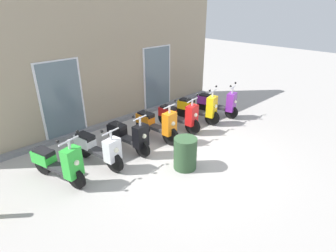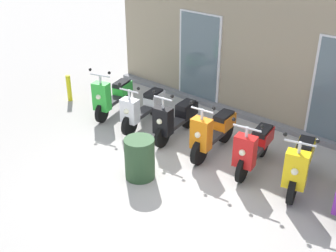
{
  "view_description": "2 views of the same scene",
  "coord_description": "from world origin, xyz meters",
  "px_view_note": "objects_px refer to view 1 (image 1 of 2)",
  "views": [
    {
      "loc": [
        -4.63,
        -4.15,
        3.72
      ],
      "look_at": [
        -0.02,
        0.73,
        0.64
      ],
      "focal_mm": 29.08,
      "sensor_mm": 36.0,
      "label": 1
    },
    {
      "loc": [
        4.29,
        -4.95,
        4.46
      ],
      "look_at": [
        -0.69,
        0.76,
        0.57
      ],
      "focal_mm": 44.86,
      "sensor_mm": 36.0,
      "label": 2
    }
  ],
  "objects_px": {
    "scooter_yellow": "(199,108)",
    "scooter_white": "(98,148)",
    "scooter_purple": "(218,103)",
    "scooter_green": "(58,163)",
    "scooter_orange": "(157,124)",
    "trash_bin": "(185,153)",
    "scooter_red": "(179,116)",
    "scooter_black": "(128,135)"
  },
  "relations": [
    {
      "from": "scooter_black",
      "to": "scooter_red",
      "type": "relative_size",
      "value": 0.99
    },
    {
      "from": "scooter_red",
      "to": "scooter_purple",
      "type": "bearing_deg",
      "value": -3.15
    },
    {
      "from": "scooter_white",
      "to": "scooter_red",
      "type": "height_order",
      "value": "scooter_red"
    },
    {
      "from": "scooter_white",
      "to": "scooter_purple",
      "type": "xyz_separation_m",
      "value": [
        4.72,
        -0.06,
        0.02
      ]
    },
    {
      "from": "scooter_white",
      "to": "scooter_orange",
      "type": "height_order",
      "value": "scooter_orange"
    },
    {
      "from": "scooter_green",
      "to": "scooter_orange",
      "type": "relative_size",
      "value": 0.95
    },
    {
      "from": "scooter_green",
      "to": "scooter_red",
      "type": "xyz_separation_m",
      "value": [
        3.88,
        0.08,
        -0.0
      ]
    },
    {
      "from": "scooter_white",
      "to": "scooter_orange",
      "type": "xyz_separation_m",
      "value": [
        1.94,
        0.02,
        0.04
      ]
    },
    {
      "from": "scooter_orange",
      "to": "scooter_red",
      "type": "xyz_separation_m",
      "value": [
        0.94,
        0.02,
        -0.01
      ]
    },
    {
      "from": "scooter_black",
      "to": "scooter_orange",
      "type": "distance_m",
      "value": 1.0
    },
    {
      "from": "scooter_orange",
      "to": "scooter_yellow",
      "type": "xyz_separation_m",
      "value": [
        1.86,
        0.02,
        -0.0
      ]
    },
    {
      "from": "scooter_orange",
      "to": "scooter_yellow",
      "type": "height_order",
      "value": "scooter_orange"
    },
    {
      "from": "scooter_red",
      "to": "scooter_yellow",
      "type": "height_order",
      "value": "scooter_yellow"
    },
    {
      "from": "scooter_purple",
      "to": "scooter_green",
      "type": "bearing_deg",
      "value": 179.77
    },
    {
      "from": "scooter_white",
      "to": "scooter_green",
      "type": "bearing_deg",
      "value": -177.79
    },
    {
      "from": "scooter_white",
      "to": "scooter_purple",
      "type": "relative_size",
      "value": 1.07
    },
    {
      "from": "scooter_green",
      "to": "trash_bin",
      "type": "distance_m",
      "value": 2.89
    },
    {
      "from": "scooter_green",
      "to": "scooter_yellow",
      "type": "bearing_deg",
      "value": 0.95
    },
    {
      "from": "scooter_orange",
      "to": "scooter_purple",
      "type": "height_order",
      "value": "scooter_orange"
    },
    {
      "from": "scooter_yellow",
      "to": "scooter_purple",
      "type": "distance_m",
      "value": 0.92
    },
    {
      "from": "scooter_green",
      "to": "scooter_orange",
      "type": "distance_m",
      "value": 2.95
    },
    {
      "from": "scooter_white",
      "to": "scooter_black",
      "type": "bearing_deg",
      "value": 1.97
    },
    {
      "from": "scooter_yellow",
      "to": "trash_bin",
      "type": "relative_size",
      "value": 1.94
    },
    {
      "from": "scooter_black",
      "to": "scooter_red",
      "type": "bearing_deg",
      "value": 0.23
    },
    {
      "from": "scooter_green",
      "to": "scooter_yellow",
      "type": "relative_size",
      "value": 1.0
    },
    {
      "from": "scooter_yellow",
      "to": "scooter_purple",
      "type": "xyz_separation_m",
      "value": [
        0.92,
        -0.1,
        -0.01
      ]
    },
    {
      "from": "scooter_black",
      "to": "scooter_purple",
      "type": "height_order",
      "value": "scooter_purple"
    },
    {
      "from": "scooter_yellow",
      "to": "scooter_purple",
      "type": "height_order",
      "value": "scooter_yellow"
    },
    {
      "from": "scooter_black",
      "to": "scooter_yellow",
      "type": "xyz_separation_m",
      "value": [
        2.87,
        0.01,
        0.01
      ]
    },
    {
      "from": "scooter_purple",
      "to": "scooter_orange",
      "type": "bearing_deg",
      "value": 178.36
    },
    {
      "from": "scooter_yellow",
      "to": "trash_bin",
      "type": "height_order",
      "value": "scooter_yellow"
    },
    {
      "from": "scooter_orange",
      "to": "trash_bin",
      "type": "height_order",
      "value": "scooter_orange"
    },
    {
      "from": "scooter_purple",
      "to": "trash_bin",
      "type": "distance_m",
      "value": 3.62
    },
    {
      "from": "scooter_white",
      "to": "scooter_purple",
      "type": "height_order",
      "value": "scooter_purple"
    },
    {
      "from": "scooter_black",
      "to": "scooter_yellow",
      "type": "height_order",
      "value": "scooter_yellow"
    },
    {
      "from": "scooter_red",
      "to": "scooter_yellow",
      "type": "xyz_separation_m",
      "value": [
        0.93,
        0.0,
        0.0
      ]
    },
    {
      "from": "scooter_orange",
      "to": "scooter_black",
      "type": "bearing_deg",
      "value": 179.2
    },
    {
      "from": "scooter_green",
      "to": "trash_bin",
      "type": "height_order",
      "value": "scooter_green"
    },
    {
      "from": "scooter_orange",
      "to": "scooter_white",
      "type": "bearing_deg",
      "value": -179.46
    },
    {
      "from": "scooter_yellow",
      "to": "scooter_white",
      "type": "bearing_deg",
      "value": -179.38
    },
    {
      "from": "scooter_red",
      "to": "scooter_white",
      "type": "bearing_deg",
      "value": -179.2
    },
    {
      "from": "scooter_green",
      "to": "scooter_red",
      "type": "bearing_deg",
      "value": 1.16
    }
  ]
}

